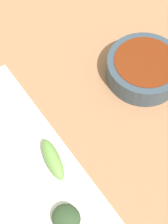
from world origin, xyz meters
name	(u,v)px	position (x,y,z in m)	size (l,w,h in m)	color
tabletop	(84,132)	(0.00, 0.00, 0.01)	(2.10, 2.10, 0.02)	#A3704E
sauce_bowl	(144,68)	(-0.16, -0.03, 0.04)	(0.14, 0.14, 0.04)	#354553
serving_plate	(15,171)	(0.14, 0.00, 0.03)	(0.18, 0.40, 0.01)	white
broccoli_leafy_0	(66,218)	(0.11, 0.11, 0.04)	(0.04, 0.04, 0.02)	#2E4529
broccoli_stalk_3	(53,159)	(0.08, 0.03, 0.05)	(0.02, 0.08, 0.03)	#6FA44D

